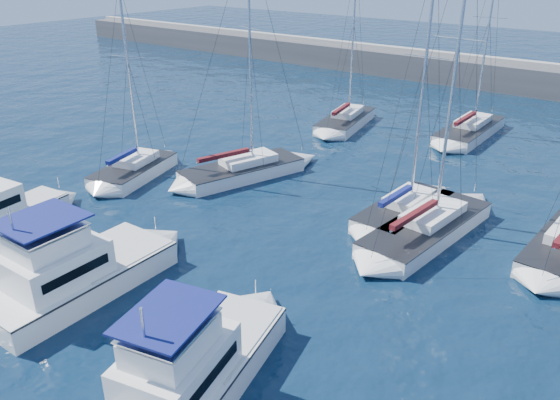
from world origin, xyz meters
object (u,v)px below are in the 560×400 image
Objects in this scene: motor_yacht_port_outer at (1,216)px; sailboat_back_a at (346,121)px; sailboat_mid_a at (134,170)px; sailboat_back_b at (470,130)px; sailboat_mid_d at (427,228)px; sailboat_mid_c at (404,211)px; sailboat_mid_b at (243,170)px; motor_yacht_stbd_inner at (190,374)px; motor_yacht_port_inner at (70,273)px.

motor_yacht_port_outer is 30.31m from sailboat_back_a.
sailboat_mid_a is 28.58m from sailboat_back_b.
sailboat_mid_d is (20.28, 4.31, 0.01)m from sailboat_mid_a.
sailboat_mid_c reaches higher than sailboat_back_a.
sailboat_mid_c is at bearing 153.84° from sailboat_mid_d.
sailboat_mid_b is at bearing 62.09° from motor_yacht_port_outer.
sailboat_mid_b reaches higher than motor_yacht_stbd_inner.
sailboat_mid_a is 7.75m from sailboat_mid_b.
sailboat_mid_a is 20.73m from sailboat_mid_d.
motor_yacht_port_inner is 0.59× the size of sailboat_mid_c.
sailboat_mid_c reaches higher than motor_yacht_port_inner.
motor_yacht_port_inner is at bearing -60.38° from sailboat_mid_b.
sailboat_mid_c is at bearing 60.29° from motor_yacht_port_inner.
sailboat_mid_d is (1.52, 16.75, -0.60)m from motor_yacht_stbd_inner.
sailboat_mid_a is at bearing -162.43° from sailboat_mid_d.
sailboat_back_b is (-2.77, 18.46, -0.02)m from sailboat_mid_c.
sailboat_back_b is at bearing 78.22° from motor_yacht_port_inner.
sailboat_back_a is at bearing 58.75° from sailboat_mid_a.
sailboat_back_b is at bearing 81.86° from sailboat_mid_b.
motor_yacht_port_inner is at bearing 158.48° from motor_yacht_stbd_inner.
sailboat_mid_b is 15.30m from sailboat_back_a.
sailboat_mid_b is (5.39, 14.68, -0.41)m from motor_yacht_port_outer.
sailboat_back_b is at bearing 10.16° from sailboat_back_a.
motor_yacht_port_outer is 0.44× the size of sailboat_mid_b.
motor_yacht_port_inner is 31.47m from sailboat_back_a.
sailboat_mid_c is at bearing -59.75° from sailboat_back_a.
sailboat_mid_c is at bearing 77.55° from motor_yacht_stbd_inner.
sailboat_mid_a is 0.84× the size of sailboat_back_b.
sailboat_back_a is at bearing 73.52° from motor_yacht_port_outer.
sailboat_mid_d reaches higher than motor_yacht_port_outer.
sailboat_back_b is at bearing 109.19° from sailboat_mid_d.
motor_yacht_port_outer is 15.64m from sailboat_mid_b.
sailboat_back_b is (9.34, 19.31, -0.02)m from sailboat_mid_b.
sailboat_back_a reaches higher than motor_yacht_port_inner.
motor_yacht_stbd_inner is at bearing -36.02° from sailboat_mid_b.
motor_yacht_port_inner is at bearing -15.79° from motor_yacht_port_outer.
sailboat_mid_d is at bearing -28.88° from sailboat_mid_c.
motor_yacht_port_outer is 0.54× the size of sailboat_mid_a.
motor_yacht_port_inner is 14.74m from sailboat_mid_a.
sailboat_back_b is (14.73, 33.99, -0.43)m from motor_yacht_port_outer.
motor_yacht_port_inner is at bearing -119.11° from sailboat_mid_d.
motor_yacht_port_outer is 0.42× the size of sailboat_mid_d.
sailboat_mid_b is 1.07× the size of sailboat_mid_c.
sailboat_back_a is (4.60, 29.96, -0.42)m from motor_yacht_port_outer.
sailboat_back_b reaches higher than sailboat_mid_a.
motor_yacht_stbd_inner is 0.59× the size of sailboat_back_b.
sailboat_back_a is 0.93× the size of sailboat_back_b.
sailboat_mid_b reaches higher than sailboat_back_a.
sailboat_back_b reaches higher than motor_yacht_stbd_inner.
sailboat_mid_a is (-0.78, 9.98, -0.42)m from motor_yacht_port_outer.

